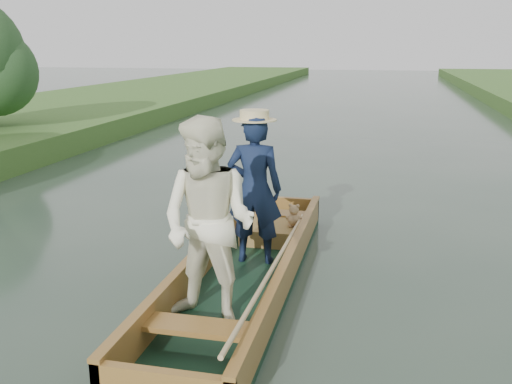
# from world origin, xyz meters

# --- Properties ---
(ground) EXTENTS (120.00, 120.00, 0.00)m
(ground) POSITION_xyz_m (0.00, 0.00, 0.00)
(ground) COLOR #283D30
(ground) RESTS_ON ground
(trees_far) EXTENTS (21.82, 7.89, 3.92)m
(trees_far) POSITION_xyz_m (0.62, 9.09, 2.27)
(trees_far) COLOR #47331E
(trees_far) RESTS_ON ground
(punt) EXTENTS (1.18, 5.00, 2.05)m
(punt) POSITION_xyz_m (-0.03, -0.31, 0.75)
(punt) COLOR black
(punt) RESTS_ON ground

